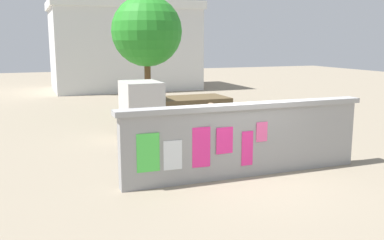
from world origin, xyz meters
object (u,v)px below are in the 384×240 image
motorcycle (257,140)px  person_walking (210,127)px  auto_rickshaw_truck (170,109)px  tree_roadside (147,31)px  bicycle_near (160,145)px

motorcycle → person_walking: size_ratio=1.17×
auto_rickshaw_truck → tree_roadside: bearing=84.3°
motorcycle → tree_roadside: size_ratio=0.37×
person_walking → auto_rickshaw_truck: bearing=87.5°
auto_rickshaw_truck → tree_roadside: tree_roadside is taller
auto_rickshaw_truck → bicycle_near: 3.10m
bicycle_near → tree_roadside: size_ratio=0.34×
auto_rickshaw_truck → bicycle_near: auto_rickshaw_truck is taller
auto_rickshaw_truck → person_walking: 3.83m
motorcycle → tree_roadside: tree_roadside is taller
person_walking → tree_roadside: tree_roadside is taller
bicycle_near → tree_roadside: (1.65, 7.26, 3.19)m
auto_rickshaw_truck → tree_roadside: size_ratio=0.71×
auto_rickshaw_truck → motorcycle: 3.80m
auto_rickshaw_truck → motorcycle: size_ratio=1.91×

